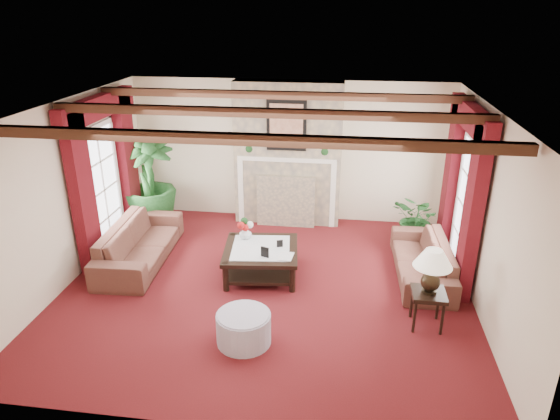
# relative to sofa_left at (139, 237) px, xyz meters

# --- Properties ---
(floor) EXTENTS (6.00, 6.00, 0.00)m
(floor) POSITION_rel_sofa_left_xyz_m (2.21, -0.54, -0.43)
(floor) COLOR #450C0F
(floor) RESTS_ON ground
(ceiling) EXTENTS (6.00, 6.00, 0.00)m
(ceiling) POSITION_rel_sofa_left_xyz_m (2.21, -0.54, 2.27)
(ceiling) COLOR white
(ceiling) RESTS_ON floor
(back_wall) EXTENTS (6.00, 0.02, 2.70)m
(back_wall) POSITION_rel_sofa_left_xyz_m (2.21, 2.21, 0.92)
(back_wall) COLOR beige
(back_wall) RESTS_ON ground
(left_wall) EXTENTS (0.02, 5.50, 2.70)m
(left_wall) POSITION_rel_sofa_left_xyz_m (-0.79, -0.54, 0.92)
(left_wall) COLOR beige
(left_wall) RESTS_ON ground
(right_wall) EXTENTS (0.02, 5.50, 2.70)m
(right_wall) POSITION_rel_sofa_left_xyz_m (5.21, -0.54, 0.92)
(right_wall) COLOR beige
(right_wall) RESTS_ON ground
(ceiling_beams) EXTENTS (6.00, 3.00, 0.12)m
(ceiling_beams) POSITION_rel_sofa_left_xyz_m (2.21, -0.54, 2.21)
(ceiling_beams) COLOR #361D11
(ceiling_beams) RESTS_ON ceiling
(fireplace) EXTENTS (2.00, 0.52, 2.70)m
(fireplace) POSITION_rel_sofa_left_xyz_m (2.21, 2.01, 2.27)
(fireplace) COLOR tan
(fireplace) RESTS_ON ground
(french_door_left) EXTENTS (0.10, 1.10, 2.16)m
(french_door_left) POSITION_rel_sofa_left_xyz_m (-0.76, 0.46, 1.70)
(french_door_left) COLOR white
(french_door_left) RESTS_ON ground
(french_door_right) EXTENTS (0.10, 1.10, 2.16)m
(french_door_right) POSITION_rel_sofa_left_xyz_m (5.18, 0.46, 1.70)
(french_door_right) COLOR white
(french_door_right) RESTS_ON ground
(curtains_left) EXTENTS (0.20, 2.40, 2.55)m
(curtains_left) POSITION_rel_sofa_left_xyz_m (-0.65, 0.46, 2.12)
(curtains_left) COLOR #42080E
(curtains_left) RESTS_ON ground
(curtains_right) EXTENTS (0.20, 2.40, 2.55)m
(curtains_right) POSITION_rel_sofa_left_xyz_m (5.07, 0.46, 2.12)
(curtains_right) COLOR #42080E
(curtains_right) RESTS_ON ground
(sofa_left) EXTENTS (2.27, 0.86, 0.86)m
(sofa_left) POSITION_rel_sofa_left_xyz_m (0.00, 0.00, 0.00)
(sofa_left) COLOR #350E18
(sofa_left) RESTS_ON ground
(sofa_right) EXTENTS (2.00, 0.67, 0.77)m
(sofa_right) POSITION_rel_sofa_left_xyz_m (4.56, 0.13, -0.04)
(sofa_right) COLOR #350E18
(sofa_right) RESTS_ON ground
(potted_palm) EXTENTS (1.94, 2.31, 1.00)m
(potted_palm) POSITION_rel_sofa_left_xyz_m (-0.35, 1.44, 0.07)
(potted_palm) COLOR black
(potted_palm) RESTS_ON ground
(small_plant) EXTENTS (1.75, 1.75, 0.72)m
(small_plant) POSITION_rel_sofa_left_xyz_m (4.60, 1.29, -0.07)
(small_plant) COLOR black
(small_plant) RESTS_ON ground
(coffee_table) EXTENTS (1.25, 1.25, 0.46)m
(coffee_table) POSITION_rel_sofa_left_xyz_m (2.06, -0.19, -0.20)
(coffee_table) COLOR black
(coffee_table) RESTS_ON ground
(side_table) EXTENTS (0.54, 0.54, 0.51)m
(side_table) POSITION_rel_sofa_left_xyz_m (4.45, -1.22, -0.18)
(side_table) COLOR black
(side_table) RESTS_ON ground
(ottoman) EXTENTS (0.69, 0.69, 0.40)m
(ottoman) POSITION_rel_sofa_left_xyz_m (2.14, -1.90, -0.23)
(ottoman) COLOR #918EA1
(ottoman) RESTS_ON ground
(table_lamp) EXTENTS (0.49, 0.49, 0.63)m
(table_lamp) POSITION_rel_sofa_left_xyz_m (4.45, -1.22, 0.39)
(table_lamp) COLOR black
(table_lamp) RESTS_ON side_table
(flower_vase) EXTENTS (0.34, 0.34, 0.20)m
(flower_vase) POSITION_rel_sofa_left_xyz_m (1.76, 0.12, 0.13)
(flower_vase) COLOR silver
(flower_vase) RESTS_ON coffee_table
(book) EXTENTS (0.21, 0.06, 0.29)m
(book) POSITION_rel_sofa_left_xyz_m (2.38, -0.43, 0.18)
(book) COLOR black
(book) RESTS_ON coffee_table
(photo_frame_a) EXTENTS (0.13, 0.07, 0.17)m
(photo_frame_a) POSITION_rel_sofa_left_xyz_m (2.18, -0.48, 0.12)
(photo_frame_a) COLOR black
(photo_frame_a) RESTS_ON coffee_table
(photo_frame_b) EXTENTS (0.10, 0.05, 0.12)m
(photo_frame_b) POSITION_rel_sofa_left_xyz_m (2.35, -0.12, 0.09)
(photo_frame_b) COLOR black
(photo_frame_b) RESTS_ON coffee_table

